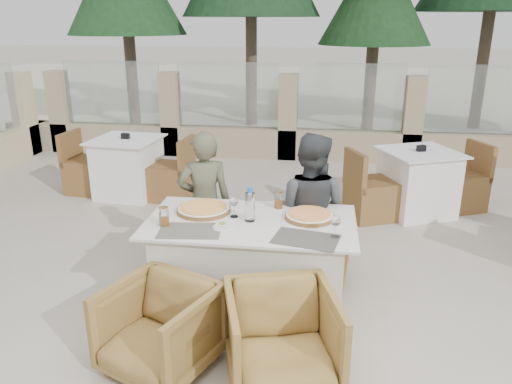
# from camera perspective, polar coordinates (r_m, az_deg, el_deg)

# --- Properties ---
(ground) EXTENTS (80.00, 80.00, 0.00)m
(ground) POSITION_cam_1_polar(r_m,az_deg,el_deg) (4.09, -1.74, -13.90)
(ground) COLOR #BDB1A1
(ground) RESTS_ON ground
(sand_patch) EXTENTS (30.00, 16.00, 0.01)m
(sand_patch) POSITION_cam_1_polar(r_m,az_deg,el_deg) (17.53, 5.91, 11.76)
(sand_patch) COLOR beige
(sand_patch) RESTS_ON ground
(perimeter_wall_far) EXTENTS (10.00, 0.34, 1.60)m
(perimeter_wall_far) POSITION_cam_1_polar(r_m,az_deg,el_deg) (8.32, 3.68, 9.22)
(perimeter_wall_far) COLOR tan
(perimeter_wall_far) RESTS_ON ground
(pine_centre) EXTENTS (2.20, 2.20, 5.00)m
(pine_centre) POSITION_cam_1_polar(r_m,az_deg,el_deg) (10.62, 13.56, 20.12)
(pine_centre) COLOR #1D451F
(pine_centre) RESTS_ON ground
(dining_table) EXTENTS (1.60, 0.90, 0.77)m
(dining_table) POSITION_cam_1_polar(r_m,az_deg,el_deg) (3.98, -0.59, -8.43)
(dining_table) COLOR beige
(dining_table) RESTS_ON ground
(placemat_near_left) EXTENTS (0.48, 0.35, 0.00)m
(placemat_near_left) POSITION_cam_1_polar(r_m,az_deg,el_deg) (3.67, -7.57, -4.40)
(placemat_near_left) COLOR #605B52
(placemat_near_left) RESTS_ON dining_table
(placemat_near_right) EXTENTS (0.50, 0.38, 0.00)m
(placemat_near_right) POSITION_cam_1_polar(r_m,az_deg,el_deg) (3.52, 5.72, -5.36)
(placemat_near_right) COLOR #4E4943
(placemat_near_right) RESTS_ON dining_table
(pizza_left) EXTENTS (0.50, 0.50, 0.06)m
(pizza_left) POSITION_cam_1_polar(r_m,az_deg,el_deg) (4.01, -6.01, -1.86)
(pizza_left) COLOR orange
(pizza_left) RESTS_ON dining_table
(pizza_right) EXTENTS (0.41, 0.41, 0.05)m
(pizza_right) POSITION_cam_1_polar(r_m,az_deg,el_deg) (3.88, 6.11, -2.67)
(pizza_right) COLOR #F45621
(pizza_right) RESTS_ON dining_table
(water_bottle) EXTENTS (0.10, 0.10, 0.27)m
(water_bottle) POSITION_cam_1_polar(r_m,az_deg,el_deg) (3.77, -0.69, -1.43)
(water_bottle) COLOR #BBD6F6
(water_bottle) RESTS_ON dining_table
(wine_glass_centre) EXTENTS (0.09, 0.09, 0.18)m
(wine_glass_centre) POSITION_cam_1_polar(r_m,az_deg,el_deg) (3.86, -2.54, -1.59)
(wine_glass_centre) COLOR silver
(wine_glass_centre) RESTS_ON dining_table
(wine_glass_corner) EXTENTS (0.09, 0.09, 0.18)m
(wine_glass_corner) POSITION_cam_1_polar(r_m,az_deg,el_deg) (3.54, 9.06, -3.79)
(wine_glass_corner) COLOR white
(wine_glass_corner) RESTS_ON dining_table
(beer_glass_left) EXTENTS (0.07, 0.07, 0.15)m
(beer_glass_left) POSITION_cam_1_polar(r_m,az_deg,el_deg) (3.76, -10.47, -2.78)
(beer_glass_left) COLOR orange
(beer_glass_left) RESTS_ON dining_table
(beer_glass_right) EXTENTS (0.08, 0.08, 0.13)m
(beer_glass_right) POSITION_cam_1_polar(r_m,az_deg,el_deg) (4.06, 2.59, -0.94)
(beer_glass_right) COLOR #C1691B
(beer_glass_right) RESTS_ON dining_table
(olive_dish) EXTENTS (0.14, 0.14, 0.04)m
(olive_dish) POSITION_cam_1_polar(r_m,az_deg,el_deg) (3.69, -3.88, -3.80)
(olive_dish) COLOR silver
(olive_dish) RESTS_ON dining_table
(armchair_far_left) EXTENTS (0.89, 0.90, 0.64)m
(armchair_far_left) POSITION_cam_1_polar(r_m,az_deg,el_deg) (4.64, -5.32, -5.20)
(armchair_far_left) COLOR olive
(armchair_far_left) RESTS_ON ground
(armchair_far_right) EXTENTS (0.75, 0.76, 0.63)m
(armchair_far_right) POSITION_cam_1_polar(r_m,az_deg,el_deg) (4.46, 6.09, -6.37)
(armchair_far_right) COLOR olive
(armchair_far_right) RESTS_ON ground
(armchair_near_left) EXTENTS (0.86, 0.87, 0.61)m
(armchair_near_left) POSITION_cam_1_polar(r_m,az_deg,el_deg) (3.45, -10.99, -15.12)
(armchair_near_left) COLOR olive
(armchair_near_left) RESTS_ON ground
(armchair_near_right) EXTENTS (0.84, 0.86, 0.64)m
(armchair_near_right) POSITION_cam_1_polar(r_m,az_deg,el_deg) (3.28, 2.98, -16.44)
(armchair_near_right) COLOR olive
(armchair_near_right) RESTS_ON ground
(diner_left) EXTENTS (0.55, 0.45, 1.32)m
(diner_left) POSITION_cam_1_polar(r_m,az_deg,el_deg) (4.51, -5.87, -1.30)
(diner_left) COLOR #55563E
(diner_left) RESTS_ON ground
(diner_right) EXTENTS (0.78, 0.68, 1.36)m
(diner_right) POSITION_cam_1_polar(r_m,az_deg,el_deg) (4.27, 6.09, -2.21)
(diner_right) COLOR #3E4144
(diner_right) RESTS_ON ground
(bg_table_a) EXTENTS (1.71, 0.98, 0.77)m
(bg_table_a) POSITION_cam_1_polar(r_m,az_deg,el_deg) (6.78, -14.40, 2.75)
(bg_table_a) COLOR white
(bg_table_a) RESTS_ON ground
(bg_table_b) EXTENTS (1.83, 1.39, 0.77)m
(bg_table_b) POSITION_cam_1_polar(r_m,az_deg,el_deg) (6.25, 17.97, 1.04)
(bg_table_b) COLOR white
(bg_table_b) RESTS_ON ground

